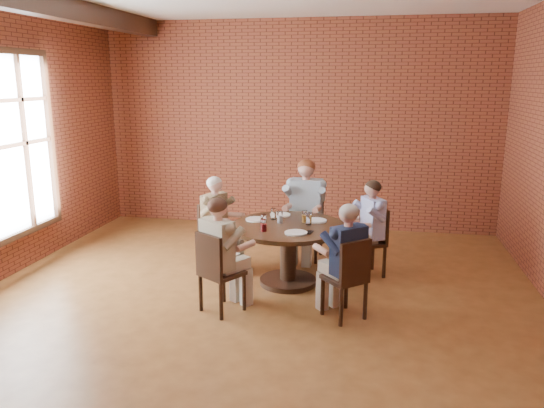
% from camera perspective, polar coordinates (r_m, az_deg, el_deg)
% --- Properties ---
extents(floor, '(7.00, 7.00, 0.00)m').
position_cam_1_polar(floor, '(5.89, -2.51, -11.37)').
color(floor, '#935D2D').
rests_on(floor, ground).
extents(wall_back, '(7.00, 0.00, 7.00)m').
position_cam_1_polar(wall_back, '(8.82, 2.69, 8.39)').
color(wall_back, brown).
rests_on(wall_back, ground).
extents(wall_front, '(7.00, 0.00, 7.00)m').
position_cam_1_polar(wall_front, '(2.25, -24.30, -7.66)').
color(wall_front, brown).
rests_on(wall_front, ground).
extents(dining_table, '(1.39, 1.39, 0.75)m').
position_cam_1_polar(dining_table, '(6.43, 1.76, -4.14)').
color(dining_table, black).
rests_on(dining_table, floor).
extents(chair_a, '(0.51, 0.51, 0.88)m').
position_cam_1_polar(chair_a, '(6.86, 10.82, -3.64)').
color(chair_a, black).
rests_on(chair_a, floor).
extents(diner_a, '(0.72, 0.68, 1.23)m').
position_cam_1_polar(diner_a, '(6.80, 10.33, -2.63)').
color(diner_a, '#4656B7').
rests_on(diner_a, floor).
extents(chair_b, '(0.48, 0.48, 0.97)m').
position_cam_1_polar(chair_b, '(7.45, 3.70, -1.78)').
color(chair_b, black).
rests_on(chair_b, floor).
extents(diner_b, '(0.61, 0.73, 1.38)m').
position_cam_1_polar(diner_b, '(7.32, 3.58, -0.67)').
color(diner_b, '#8EA4B5').
rests_on(diner_b, floor).
extents(chair_c, '(0.48, 0.48, 0.88)m').
position_cam_1_polar(chair_c, '(7.03, -6.29, -3.08)').
color(chair_c, black).
rests_on(chair_c, floor).
extents(diner_c, '(0.70, 0.63, 1.23)m').
position_cam_1_polar(diner_c, '(6.95, -5.85, -2.12)').
color(diner_c, brown).
rests_on(diner_c, floor).
extents(chair_d, '(0.54, 0.54, 0.90)m').
position_cam_1_polar(chair_d, '(5.68, -5.99, -7.02)').
color(chair_d, black).
rests_on(chair_d, floor).
extents(diner_d, '(0.73, 0.76, 1.26)m').
position_cam_1_polar(diner_d, '(5.68, -5.45, -5.52)').
color(diner_d, '#C8AE9D').
rests_on(diner_d, floor).
extents(chair_e, '(0.53, 0.53, 0.88)m').
position_cam_1_polar(chair_e, '(5.55, 8.27, -7.66)').
color(chair_e, black).
rests_on(chair_e, floor).
extents(diner_e, '(0.73, 0.74, 1.23)m').
position_cam_1_polar(diner_e, '(5.56, 7.85, -6.16)').
color(diner_e, '#172240').
rests_on(diner_e, floor).
extents(plate_a, '(0.26, 0.26, 0.01)m').
position_cam_1_polar(plate_a, '(6.55, 4.77, -1.78)').
color(plate_a, white).
rests_on(plate_a, dining_table).
extents(plate_b, '(0.26, 0.26, 0.01)m').
position_cam_1_polar(plate_b, '(6.80, 0.89, -1.16)').
color(plate_b, white).
rests_on(plate_b, dining_table).
extents(plate_c, '(0.26, 0.26, 0.01)m').
position_cam_1_polar(plate_c, '(6.58, -1.73, -1.65)').
color(plate_c, white).
rests_on(plate_c, dining_table).
extents(plate_d, '(0.26, 0.26, 0.01)m').
position_cam_1_polar(plate_d, '(6.02, 2.59, -3.10)').
color(plate_d, white).
rests_on(plate_d, dining_table).
extents(glass_a, '(0.07, 0.07, 0.14)m').
position_cam_1_polar(glass_a, '(6.36, 3.98, -1.62)').
color(glass_a, white).
rests_on(glass_a, dining_table).
extents(glass_b, '(0.07, 0.07, 0.14)m').
position_cam_1_polar(glass_b, '(6.47, 3.55, -1.36)').
color(glass_b, white).
rests_on(glass_b, dining_table).
extents(glass_c, '(0.07, 0.07, 0.14)m').
position_cam_1_polar(glass_c, '(6.58, 0.16, -1.08)').
color(glass_c, white).
rests_on(glass_c, dining_table).
extents(glass_d, '(0.07, 0.07, 0.14)m').
position_cam_1_polar(glass_d, '(6.43, 0.87, -1.43)').
color(glass_d, white).
rests_on(glass_d, dining_table).
extents(glass_e, '(0.07, 0.07, 0.14)m').
position_cam_1_polar(glass_e, '(6.30, -0.91, -1.75)').
color(glass_e, white).
rests_on(glass_e, dining_table).
extents(glass_f, '(0.07, 0.07, 0.14)m').
position_cam_1_polar(glass_f, '(6.08, -0.92, -2.31)').
color(glass_f, white).
rests_on(glass_f, dining_table).
extents(smartphone, '(0.09, 0.15, 0.01)m').
position_cam_1_polar(smartphone, '(6.06, 4.03, -3.05)').
color(smartphone, black).
rests_on(smartphone, dining_table).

